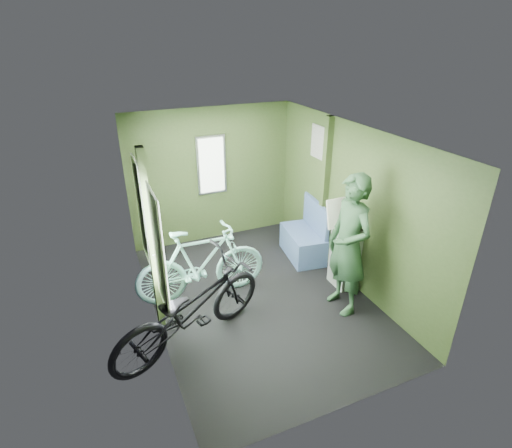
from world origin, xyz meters
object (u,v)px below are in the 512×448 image
(bicycle_black, at_px, (194,345))
(bicycle_mint, at_px, (203,296))
(passenger, at_px, (349,246))
(bench_seat, at_px, (304,241))
(waste_box, at_px, (345,256))

(bicycle_black, relative_size, bicycle_mint, 1.15)
(passenger, bearing_deg, bicycle_mint, -122.20)
(bicycle_mint, bearing_deg, bench_seat, -74.74)
(bicycle_mint, xyz_separation_m, waste_box, (1.97, -0.52, 0.47))
(waste_box, relative_size, bench_seat, 0.99)
(bicycle_mint, distance_m, waste_box, 2.09)
(waste_box, bearing_deg, bench_seat, 96.90)
(bicycle_black, distance_m, passenger, 2.25)
(bicycle_black, distance_m, waste_box, 2.42)
(bicycle_black, bearing_deg, waste_box, -102.88)
(passenger, relative_size, waste_box, 2.00)
(passenger, xyz_separation_m, bench_seat, (0.19, 1.39, -0.67))
(bicycle_black, xyz_separation_m, waste_box, (2.35, 0.37, 0.47))
(passenger, bearing_deg, bicycle_black, -94.16)
(bicycle_mint, height_order, bench_seat, bench_seat)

